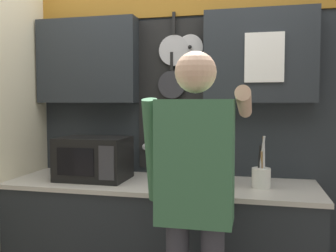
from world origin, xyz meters
TOP-DOWN VIEW (x-y plane):
  - base_cabinet_counter at (0.00, -0.00)m, footprint 2.10×0.66m
  - back_wall_unit at (0.00, 0.30)m, footprint 2.67×0.22m
  - microwave at (-0.48, -0.03)m, footprint 0.48×0.35m
  - knife_block at (0.39, -0.03)m, footprint 0.11×0.15m
  - utensil_crock at (0.67, -0.02)m, footprint 0.12×0.12m
  - person at (0.34, -0.61)m, footprint 0.54×0.66m

SIDE VIEW (x-z plane):
  - base_cabinet_counter at x=0.00m, z-range 0.00..0.89m
  - utensil_crock at x=0.67m, z-range 0.81..1.14m
  - knife_block at x=0.39m, z-range 0.86..1.15m
  - person at x=0.34m, z-range 0.16..1.86m
  - microwave at x=-0.48m, z-range 0.89..1.19m
  - back_wall_unit at x=0.00m, z-range 0.25..2.66m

